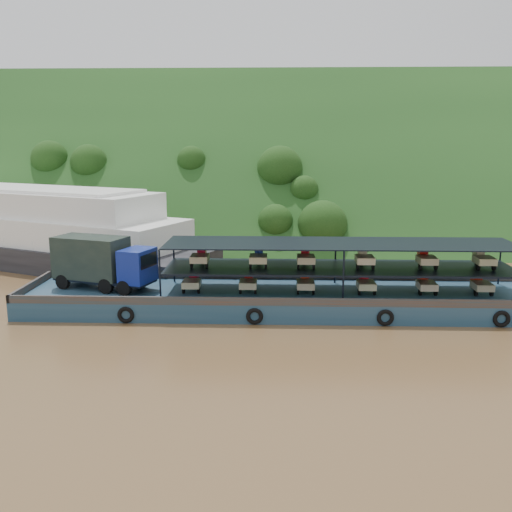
{
  "coord_description": "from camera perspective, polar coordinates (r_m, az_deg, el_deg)",
  "views": [
    {
      "loc": [
        -0.62,
        -36.15,
        11.21
      ],
      "look_at": [
        -2.0,
        3.0,
        3.2
      ],
      "focal_mm": 40.0,
      "sensor_mm": 36.0,
      "label": 1
    }
  ],
  "objects": [
    {
      "name": "ground",
      "position": [
        37.85,
        2.88,
        -5.69
      ],
      "size": [
        160.0,
        160.0,
        0.0
      ],
      "primitive_type": "plane",
      "color": "brown",
      "rests_on": "ground"
    },
    {
      "name": "hillside",
      "position": [
        73.02,
        2.48,
        2.72
      ],
      "size": [
        140.0,
        39.6,
        39.6
      ],
      "primitive_type": "cube",
      "rotation": [
        0.79,
        0.0,
        0.0
      ],
      "color": "#173714",
      "rests_on": "ground"
    },
    {
      "name": "cargo_barge",
      "position": [
        38.48,
        1.23,
        -3.56
      ],
      "size": [
        35.0,
        7.18,
        4.74
      ],
      "color": "#16384F",
      "rests_on": "ground"
    },
    {
      "name": "passenger_ferry",
      "position": [
        56.34,
        -20.97,
        2.42
      ],
      "size": [
        34.83,
        21.81,
        6.95
      ],
      "rotation": [
        0.0,
        0.0,
        -0.42
      ],
      "color": "black",
      "rests_on": "ground"
    }
  ]
}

